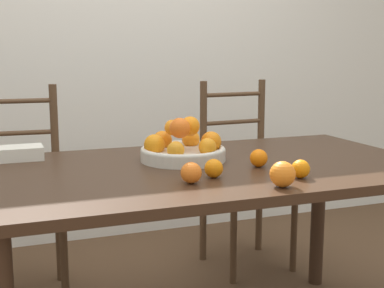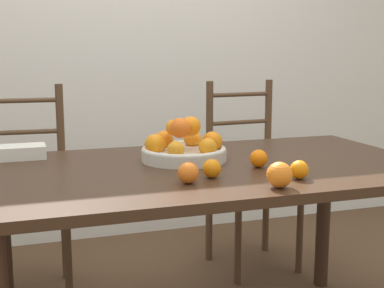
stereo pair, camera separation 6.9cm
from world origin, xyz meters
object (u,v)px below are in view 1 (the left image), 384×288
at_px(chair_left, 19,201).
at_px(chair_right, 244,180).
at_px(book_stack, 16,153).
at_px(orange_loose_1, 191,173).
at_px(fruit_bowl, 183,148).
at_px(orange_loose_2, 301,169).
at_px(orange_loose_4, 214,168).
at_px(orange_loose_0, 259,158).
at_px(orange_loose_3, 283,174).

xyz_separation_m(chair_left, chair_right, (1.21, -0.00, 0.00)).
height_order(chair_left, book_stack, chair_left).
distance_m(orange_loose_1, book_stack, 0.80).
height_order(fruit_bowl, book_stack, fruit_bowl).
bearing_deg(orange_loose_2, fruit_bowl, 123.29).
distance_m(orange_loose_1, chair_left, 1.20).
height_order(orange_loose_1, orange_loose_4, orange_loose_1).
bearing_deg(orange_loose_4, orange_loose_1, -154.31).
bearing_deg(orange_loose_0, orange_loose_4, -156.15).
relative_size(orange_loose_2, chair_right, 0.06).
bearing_deg(book_stack, orange_loose_3, -44.03).
xyz_separation_m(orange_loose_1, book_stack, (-0.52, 0.61, -0.01)).
bearing_deg(orange_loose_1, chair_left, 116.08).
bearing_deg(orange_loose_3, chair_right, 69.26).
relative_size(orange_loose_1, book_stack, 0.34).
height_order(orange_loose_1, chair_left, chair_left).
height_order(orange_loose_4, chair_left, chair_left).
bearing_deg(chair_left, orange_loose_3, -54.07).
distance_m(fruit_bowl, book_stack, 0.67).
distance_m(orange_loose_2, book_stack, 1.12).
bearing_deg(fruit_bowl, chair_right, 48.13).
xyz_separation_m(orange_loose_0, chair_left, (-0.83, 0.89, -0.32)).
relative_size(fruit_bowl, orange_loose_1, 4.77).
distance_m(orange_loose_1, chair_right, 1.29).
distance_m(orange_loose_2, chair_left, 1.45).
bearing_deg(orange_loose_4, fruit_bowl, 90.33).
height_order(orange_loose_0, orange_loose_4, orange_loose_0).
bearing_deg(book_stack, orange_loose_2, -36.62).
distance_m(orange_loose_1, orange_loose_4, 0.11).
relative_size(orange_loose_0, book_stack, 0.32).
xyz_separation_m(orange_loose_0, orange_loose_2, (0.05, -0.21, -0.00)).
height_order(orange_loose_2, book_stack, orange_loose_2).
relative_size(orange_loose_4, book_stack, 0.31).
relative_size(orange_loose_1, orange_loose_2, 1.10).
distance_m(orange_loose_0, orange_loose_2, 0.22).
xyz_separation_m(orange_loose_1, chair_left, (-0.51, 1.04, -0.32)).
relative_size(orange_loose_4, chair_right, 0.06).
relative_size(orange_loose_4, chair_left, 0.06).
bearing_deg(orange_loose_1, fruit_bowl, 74.60).
height_order(orange_loose_3, orange_loose_4, orange_loose_3).
distance_m(chair_right, book_stack, 1.34).
relative_size(fruit_bowl, book_stack, 1.61).
bearing_deg(orange_loose_1, orange_loose_0, 24.43).
xyz_separation_m(fruit_bowl, orange_loose_4, (0.00, -0.31, -0.02)).
relative_size(orange_loose_1, chair_left, 0.07).
xyz_separation_m(fruit_bowl, orange_loose_1, (-0.10, -0.36, -0.01)).
distance_m(fruit_bowl, orange_loose_1, 0.37).
bearing_deg(orange_loose_4, orange_loose_0, 23.85).
relative_size(orange_loose_2, orange_loose_4, 0.99).
bearing_deg(book_stack, orange_loose_1, -49.21).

